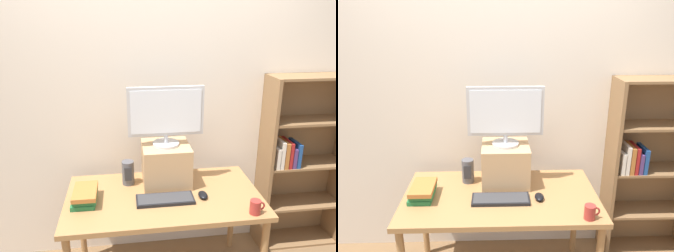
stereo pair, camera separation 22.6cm
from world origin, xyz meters
The scene contains 10 objects.
back_wall centered at (0.00, 0.52, 1.30)m, with size 7.00×0.08×2.60m.
desk centered at (0.00, 0.00, 0.69)m, with size 1.38×0.76×0.77m.
bookshelf_unit centered at (1.24, 0.37, 0.78)m, with size 0.74×0.28×1.54m.
riser_box centered at (0.04, 0.19, 0.92)m, with size 0.35×0.33×0.31m.
computer_monitor centered at (0.04, 0.19, 1.31)m, with size 0.55×0.20×0.44m.
keyboard centered at (0.00, -0.08, 0.78)m, with size 0.40×0.16×0.02m.
computer_mouse centered at (0.27, -0.07, 0.78)m, with size 0.06×0.10×0.04m.
book_stack centered at (-0.54, -0.02, 0.82)m, with size 0.17×0.26×0.10m.
coffee_mug centered at (0.56, -0.31, 0.81)m, with size 0.10×0.07×0.09m.
desk_speaker centered at (-0.24, 0.20, 0.86)m, with size 0.09×0.09×0.18m.
Camera 1 is at (-0.25, -2.04, 1.98)m, focal length 35.00 mm.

